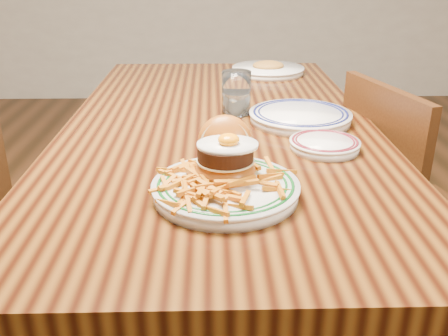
{
  "coord_description": "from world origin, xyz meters",
  "views": [
    {
      "loc": [
        -0.02,
        -1.33,
        1.18
      ],
      "look_at": [
        0.0,
        -0.47,
        0.81
      ],
      "focal_mm": 40.0,
      "sensor_mm": 36.0,
      "label": 1
    }
  ],
  "objects_px": {
    "table": "(220,151)",
    "main_plate": "(226,175)",
    "side_plate": "(325,144)",
    "chair_right": "(404,212)"
  },
  "relations": [
    {
      "from": "main_plate",
      "to": "side_plate",
      "type": "xyz_separation_m",
      "value": [
        0.24,
        0.23,
        -0.02
      ]
    },
    {
      "from": "chair_right",
      "to": "side_plate",
      "type": "relative_size",
      "value": 5.11
    },
    {
      "from": "chair_right",
      "to": "side_plate",
      "type": "bearing_deg",
      "value": 19.67
    },
    {
      "from": "table",
      "to": "chair_right",
      "type": "distance_m",
      "value": 0.6
    },
    {
      "from": "main_plate",
      "to": "table",
      "type": "bearing_deg",
      "value": 91.36
    },
    {
      "from": "side_plate",
      "to": "main_plate",
      "type": "bearing_deg",
      "value": -161.58
    },
    {
      "from": "main_plate",
      "to": "side_plate",
      "type": "distance_m",
      "value": 0.33
    },
    {
      "from": "chair_right",
      "to": "main_plate",
      "type": "distance_m",
      "value": 0.78
    },
    {
      "from": "table",
      "to": "main_plate",
      "type": "distance_m",
      "value": 0.47
    },
    {
      "from": "table",
      "to": "main_plate",
      "type": "xyz_separation_m",
      "value": [
        0.0,
        -0.45,
        0.13
      ]
    }
  ]
}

